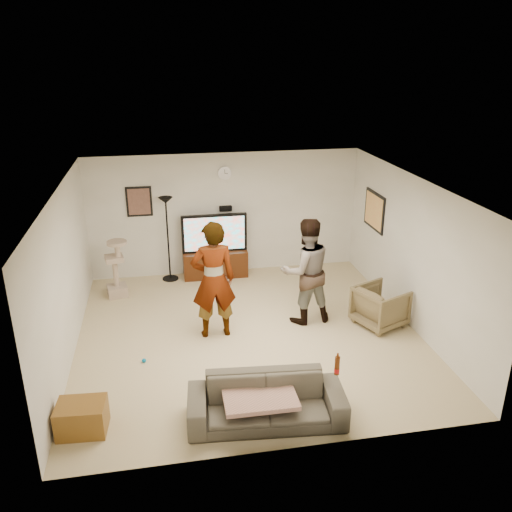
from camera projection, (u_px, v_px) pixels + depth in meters
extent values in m
cube|color=tan|center=(249.00, 334.00, 8.71)|extent=(5.50, 5.50, 0.02)
cube|color=silver|center=(248.00, 185.00, 7.80)|extent=(5.50, 5.50, 0.02)
cube|color=silver|center=(225.00, 214.00, 10.78)|extent=(5.50, 0.04, 2.50)
cube|color=silver|center=(291.00, 357.00, 5.74)|extent=(5.50, 0.04, 2.50)
cube|color=silver|center=(65.00, 276.00, 7.79)|extent=(0.04, 5.50, 2.50)
cube|color=silver|center=(412.00, 252.00, 8.73)|extent=(0.04, 5.50, 2.50)
cylinder|color=white|center=(225.00, 173.00, 10.44)|extent=(0.26, 0.04, 0.26)
cube|color=black|center=(226.00, 209.00, 10.67)|extent=(0.25, 0.10, 0.10)
cube|color=brown|center=(139.00, 202.00, 10.34)|extent=(0.42, 0.03, 0.52)
cube|color=#FDAB60|center=(374.00, 211.00, 10.10)|extent=(0.03, 0.78, 0.62)
cube|color=#351809|center=(215.00, 263.00, 10.86)|extent=(1.30, 0.45, 0.54)
cube|color=silver|center=(218.00, 282.00, 10.58)|extent=(0.40, 0.30, 0.07)
cube|color=black|center=(214.00, 233.00, 10.62)|extent=(1.32, 0.08, 0.78)
cube|color=#17BDCC|center=(215.00, 234.00, 10.58)|extent=(1.21, 0.01, 0.69)
cylinder|color=black|center=(168.00, 240.00, 10.49)|extent=(0.32, 0.32, 1.71)
cube|color=tan|center=(115.00, 268.00, 9.87)|extent=(0.42, 0.42, 1.12)
imported|color=#9F9F9F|center=(213.00, 280.00, 8.34)|extent=(0.73, 0.50, 1.95)
imported|color=#315692|center=(306.00, 271.00, 8.82)|extent=(0.97, 0.80, 1.84)
imported|color=#4A453A|center=(266.00, 401.00, 6.57)|extent=(2.01, 0.94, 0.57)
cube|color=tan|center=(259.00, 395.00, 6.52)|extent=(0.91, 0.71, 0.06)
cylinder|color=#58250A|center=(337.00, 366.00, 6.57)|extent=(0.06, 0.06, 0.25)
imported|color=brown|center=(380.00, 306.00, 8.88)|extent=(0.98, 0.97, 0.69)
cube|color=brown|center=(82.00, 418.00, 6.41)|extent=(0.61, 0.48, 0.39)
sphere|color=#0470AE|center=(144.00, 361.00, 7.89)|extent=(0.06, 0.06, 0.06)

